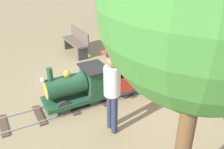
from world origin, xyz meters
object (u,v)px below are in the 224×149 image
Objects in this scene: conductor_person at (112,87)px; park_bench at (76,42)px; oak_tree_near at (208,5)px; passenger_car at (144,71)px; locomotive at (79,86)px.

conductor_person is 1.23× the size of park_bench.
conductor_person is 0.43× the size of oak_tree_near.
oak_tree_near is at bearing 152.70° from passenger_car.
locomotive is 3.05m from park_bench.
oak_tree_near reaches higher than locomotive.
locomotive is 0.89× the size of conductor_person.
park_bench is 0.35× the size of oak_tree_near.
locomotive reaches higher than park_bench.
locomotive is 1.24m from conductor_person.
passenger_car reaches higher than park_bench.
passenger_car is at bearing -166.32° from park_bench.
locomotive is at bearing 5.56° from oak_tree_near.
oak_tree_near is at bearing 172.23° from park_bench.
passenger_car is 1.23× the size of conductor_person.
park_bench is (3.98, -0.84, -0.54)m from conductor_person.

